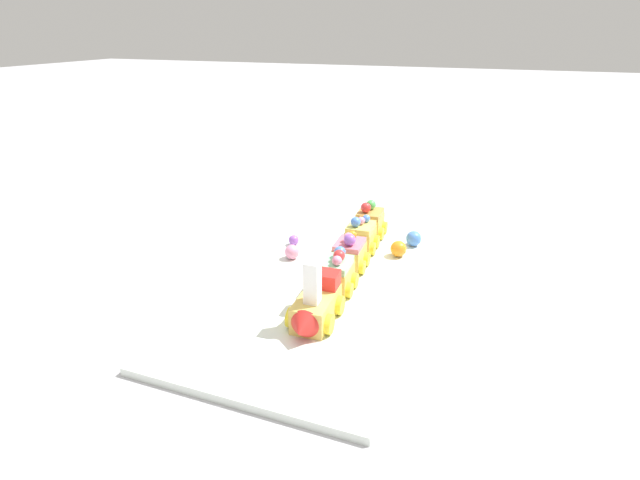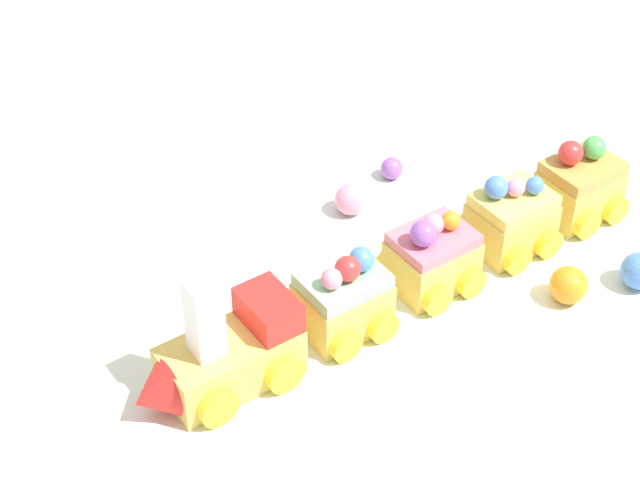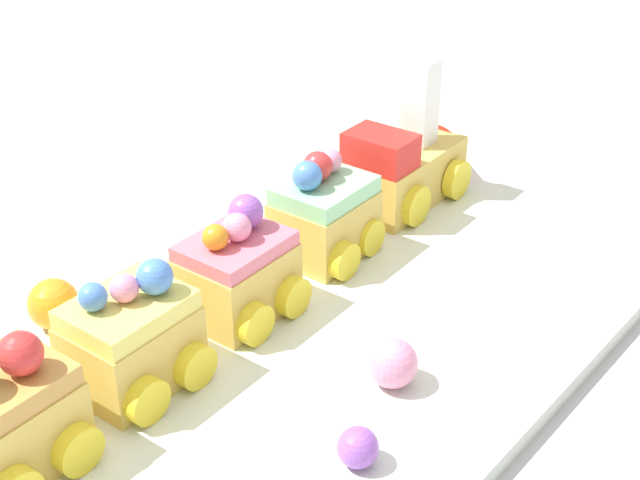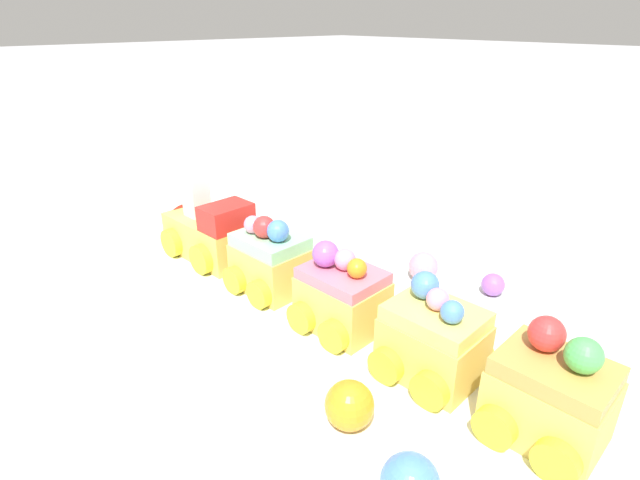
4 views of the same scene
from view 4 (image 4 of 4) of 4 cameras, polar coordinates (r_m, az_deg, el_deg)
The scene contains 10 objects.
ground_plane at distance 0.45m, azimuth 1.04°, elevation -8.21°, with size 10.00×10.00×0.00m, color #B2B2B7.
display_board at distance 0.45m, azimuth 1.05°, elevation -7.56°, with size 0.69×0.33×0.01m, color silver.
cake_train_locomotive at distance 0.53m, azimuth -13.04°, elevation 1.25°, with size 0.13×0.07×0.10m.
cake_car_mint at distance 0.45m, azimuth -5.67°, elevation -2.40°, with size 0.07×0.07×0.07m.
cake_car_strawberry at distance 0.40m, azimuth 2.50°, elevation -6.50°, with size 0.07×0.07×0.07m.
cake_car_lemon at distance 0.36m, azimuth 12.77°, elevation -11.17°, with size 0.07×0.07×0.07m.
cake_car_caramel at distance 0.33m, azimuth 24.79°, elevation -15.95°, with size 0.07×0.07×0.07m.
gumball_pink at distance 0.48m, azimuth 11.73°, elevation -2.97°, with size 0.03×0.03×0.03m, color pink.
gumball_purple at distance 0.47m, azimuth 19.17°, elevation -4.84°, with size 0.02×0.02×0.02m, color #9956C6.
gumball_orange at distance 0.32m, azimuth 3.38°, elevation -18.32°, with size 0.03×0.03×0.03m, color orange.
Camera 4 is at (-0.27, 0.26, 0.24)m, focal length 28.00 mm.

